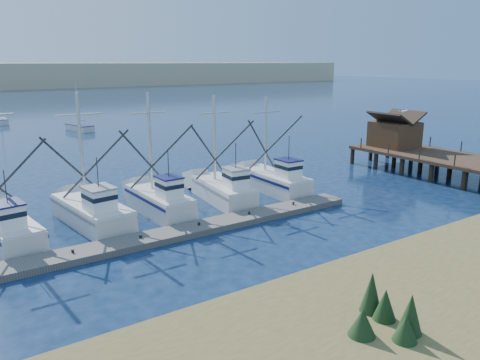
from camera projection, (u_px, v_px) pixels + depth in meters
name	position (u px, v px, depth m)	size (l,w,h in m)	color
ground	(323.00, 242.00, 28.47)	(500.00, 500.00, 0.00)	#0B1934
floating_dock	(156.00, 238.00, 28.71)	(30.18, 2.01, 0.40)	#5C5852
timber_pier	(423.00, 146.00, 46.25)	(7.00, 20.00, 8.00)	black
trawler_fleet	(124.00, 207.00, 32.25)	(28.89, 8.20, 9.16)	silver
sailboat_near	(80.00, 128.00, 74.25)	(3.20, 6.12, 8.10)	silver
sailboat_far	(1.00, 121.00, 82.11)	(2.00, 4.74, 8.10)	silver
flying_gull	(403.00, 111.00, 42.56)	(1.12, 0.20, 0.20)	white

